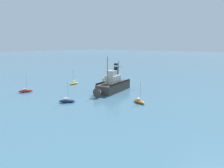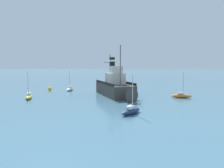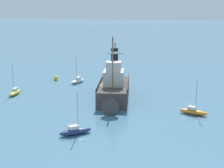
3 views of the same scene
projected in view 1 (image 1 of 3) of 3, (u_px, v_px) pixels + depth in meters
ground_plane at (110, 91)px, 56.95m from camera, size 600.00×600.00×0.00m
old_tugboat at (113, 85)px, 56.23m from camera, size 6.06×14.73×9.90m
sailboat_red at (26, 91)px, 55.64m from camera, size 2.64×3.90×4.90m
sailboat_navy at (67, 101)px, 45.88m from camera, size 3.64×3.26×4.90m
sailboat_orange at (139, 101)px, 45.52m from camera, size 3.95×2.34×4.90m
sailboat_yellow at (74, 83)px, 66.50m from camera, size 1.44×3.88×4.90m
sailboat_white at (111, 81)px, 69.85m from camera, size 2.28×3.95×4.90m
mooring_buoy at (103, 79)px, 73.96m from camera, size 0.88×0.88×0.88m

